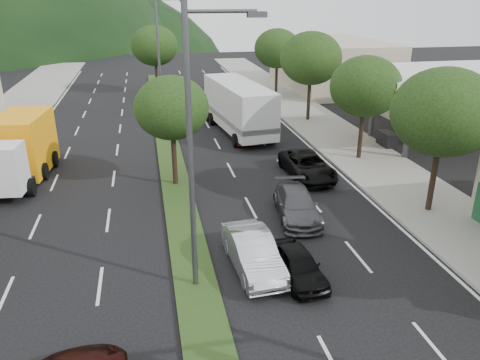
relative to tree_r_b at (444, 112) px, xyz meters
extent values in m
cube|color=gray|center=(0.50, 13.00, -4.96)|extent=(5.00, 90.00, 0.15)
cube|color=#213814|center=(-12.00, 16.00, -4.98)|extent=(1.60, 56.00, 0.12)
cube|color=silver|center=(7.00, 10.00, -0.04)|extent=(12.00, 8.00, 0.50)
cube|color=#FFB00D|center=(7.00, 10.00, -0.39)|extent=(12.20, 8.20, 0.50)
cylinder|color=#47494C|center=(3.00, 7.50, -2.74)|extent=(0.36, 0.36, 4.60)
cylinder|color=#47494C|center=(3.00, 12.50, -2.74)|extent=(0.36, 0.36, 4.60)
cylinder|color=#47494C|center=(11.00, 12.50, -2.74)|extent=(0.36, 0.36, 4.60)
cube|color=black|center=(3.00, 10.00, -4.49)|extent=(0.80, 1.60, 1.10)
cube|color=#C3B79B|center=(7.50, 32.00, -2.44)|extent=(10.00, 16.00, 5.20)
cylinder|color=black|center=(0.00, 0.00, -2.98)|extent=(0.28, 0.28, 3.81)
ellipsoid|color=black|center=(0.00, 0.00, 0.01)|extent=(4.80, 4.80, 4.08)
cylinder|color=black|center=(0.00, 8.00, -3.09)|extent=(0.28, 0.28, 3.58)
ellipsoid|color=black|center=(0.00, 8.00, -0.28)|extent=(4.40, 4.40, 3.74)
cylinder|color=black|center=(0.00, 18.00, -2.93)|extent=(0.28, 0.28, 3.92)
ellipsoid|color=black|center=(0.00, 18.00, 0.15)|extent=(5.00, 5.00, 4.25)
cylinder|color=black|center=(0.00, 28.00, -3.04)|extent=(0.28, 0.28, 3.70)
ellipsoid|color=black|center=(0.00, 28.00, -0.13)|extent=(4.60, 4.60, 3.91)
cylinder|color=black|center=(-12.00, 6.00, -3.24)|extent=(0.28, 0.28, 3.36)
ellipsoid|color=black|center=(-12.00, 6.00, -0.60)|extent=(4.00, 4.00, 3.40)
cylinder|color=black|center=(-12.00, 32.00, -3.01)|extent=(0.28, 0.28, 3.81)
ellipsoid|color=black|center=(-12.00, 32.00, -0.02)|extent=(4.80, 4.80, 4.08)
cylinder|color=#47494C|center=(-12.00, -4.00, -0.04)|extent=(0.20, 0.20, 10.00)
cylinder|color=#47494C|center=(-10.90, -4.00, 4.56)|extent=(2.20, 0.12, 0.12)
cube|color=#47494C|center=(-9.80, -4.00, 4.46)|extent=(0.60, 0.25, 0.18)
cylinder|color=#47494C|center=(-12.00, 21.00, -0.04)|extent=(0.20, 0.20, 10.00)
cylinder|color=#47494C|center=(-10.90, 21.00, 4.56)|extent=(2.20, 0.12, 0.12)
cube|color=#47494C|center=(-9.80, 21.00, 4.46)|extent=(0.60, 0.25, 0.18)
imported|color=#BABCC2|center=(-9.67, -3.25, -4.31)|extent=(1.85, 4.52, 1.46)
imported|color=black|center=(-8.15, -4.26, -4.44)|extent=(1.70, 3.59, 1.19)
imported|color=#47474C|center=(-6.58, 0.74, -4.37)|extent=(2.44, 4.77, 1.32)
imported|color=#55140E|center=(-6.52, 13.56, -4.39)|extent=(1.54, 4.00, 1.30)
imported|color=black|center=(-4.30, 5.74, -4.34)|extent=(2.40, 5.05, 1.39)
cube|color=#FFA00D|center=(-20.52, 9.73, -3.17)|extent=(2.97, 4.84, 3.40)
cube|color=black|center=(-20.61, 8.86, -4.54)|extent=(2.82, 6.55, 0.33)
cylinder|color=black|center=(-19.63, 6.03, -4.54)|extent=(0.43, 1.02, 0.99)
cylinder|color=black|center=(-19.39, 8.41, -4.54)|extent=(0.43, 1.02, 0.99)
cylinder|color=black|center=(-19.17, 10.57, -4.54)|extent=(0.43, 1.02, 0.99)
cylinder|color=black|center=(-21.68, 10.82, -4.54)|extent=(0.43, 1.02, 0.99)
cube|color=silver|center=(-6.40, 15.87, -2.89)|extent=(3.96, 10.16, 3.30)
cube|color=slate|center=(-6.40, 15.87, -3.72)|extent=(4.02, 10.17, 0.38)
cylinder|color=black|center=(-8.26, 19.63, -4.54)|extent=(0.50, 1.03, 0.99)
cylinder|color=black|center=(-5.53, 19.97, -4.54)|extent=(0.50, 1.03, 0.99)
cylinder|color=black|center=(-8.11, 18.45, -4.54)|extent=(0.50, 1.03, 0.99)
cylinder|color=black|center=(-5.39, 18.79, -4.54)|extent=(0.50, 1.03, 0.99)
cylinder|color=black|center=(-7.32, 12.17, -4.54)|extent=(0.50, 1.03, 0.99)
cylinder|color=black|center=(-4.60, 12.51, -4.54)|extent=(0.50, 1.03, 0.99)
camera|label=1|loc=(-13.31, -18.66, 5.09)|focal=35.00mm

